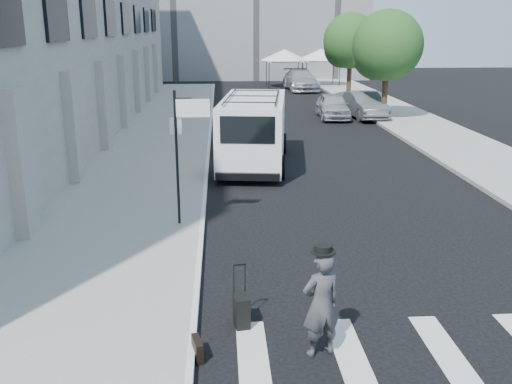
{
  "coord_description": "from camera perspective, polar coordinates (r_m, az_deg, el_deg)",
  "views": [
    {
      "loc": [
        -1.46,
        -11.18,
        5.22
      ],
      "look_at": [
        -0.63,
        2.1,
        1.3
      ],
      "focal_mm": 40.0,
      "sensor_mm": 36.0,
      "label": 1
    }
  ],
  "objects": [
    {
      "name": "sidewalk_right",
      "position": [
        33.29,
        14.91,
        6.99
      ],
      "size": [
        4.0,
        56.0,
        0.15
      ],
      "primitive_type": "cube",
      "color": "gray",
      "rests_on": "ground"
    },
    {
      "name": "briefcase",
      "position": [
        9.62,
        -5.88,
        -15.34
      ],
      "size": [
        0.22,
        0.46,
        0.34
      ],
      "primitive_type": "cube",
      "rotation": [
        0.0,
        0.0,
        0.23
      ],
      "color": "black",
      "rests_on": "ground"
    },
    {
      "name": "suitcase",
      "position": [
        10.42,
        -1.46,
        -11.76
      ],
      "size": [
        0.31,
        0.44,
        1.13
      ],
      "rotation": [
        0.0,
        0.0,
        0.15
      ],
      "color": "black",
      "rests_on": "ground"
    },
    {
      "name": "tent_right",
      "position": [
        50.49,
        6.5,
        13.49
      ],
      "size": [
        4.0,
        4.0,
        3.2
      ],
      "color": "black",
      "rests_on": "ground"
    },
    {
      "name": "sign_pole",
      "position": [
        14.64,
        -7.1,
        6.2
      ],
      "size": [
        1.03,
        0.07,
        3.5
      ],
      "color": "black",
      "rests_on": "sidewalk_left"
    },
    {
      "name": "ground",
      "position": [
        12.42,
        3.55,
        -8.46
      ],
      "size": [
        120.0,
        120.0,
        0.0
      ],
      "primitive_type": "plane",
      "color": "black",
      "rests_on": "ground"
    },
    {
      "name": "cargo_van",
      "position": [
        21.98,
        -0.2,
        6.21
      ],
      "size": [
        3.06,
        7.1,
        2.57
      ],
      "rotation": [
        0.0,
        0.0,
        -0.12
      ],
      "color": "white",
      "rests_on": "ground"
    },
    {
      "name": "parked_car_c",
      "position": [
        47.64,
        4.52,
        11.09
      ],
      "size": [
        2.65,
        5.81,
        1.65
      ],
      "primitive_type": "imported",
      "rotation": [
        0.0,
        0.0,
        0.06
      ],
      "color": "#A3A4AB",
      "rests_on": "ground"
    },
    {
      "name": "businessman",
      "position": [
        9.38,
        6.54,
        -11.1
      ],
      "size": [
        0.76,
        0.61,
        1.81
      ],
      "primitive_type": "imported",
      "rotation": [
        0.0,
        0.0,
        3.45
      ],
      "color": "#3F3F42",
      "rests_on": "ground"
    },
    {
      "name": "parked_car_a",
      "position": [
        33.4,
        7.71,
        8.53
      ],
      "size": [
        1.88,
        4.25,
        1.42
      ],
      "primitive_type": "imported",
      "rotation": [
        0.0,
        0.0,
        -0.05
      ],
      "color": "#A9ACB1",
      "rests_on": "ground"
    },
    {
      "name": "tree_near",
      "position": [
        32.61,
        12.76,
        13.85
      ],
      "size": [
        3.8,
        3.83,
        6.03
      ],
      "color": "black",
      "rests_on": "ground"
    },
    {
      "name": "parked_car_b",
      "position": [
        33.73,
        10.77,
        8.53
      ],
      "size": [
        2.02,
        4.69,
        1.5
      ],
      "primitive_type": "imported",
      "rotation": [
        0.0,
        0.0,
        0.1
      ],
      "color": "#53565A",
      "rests_on": "ground"
    },
    {
      "name": "sidewalk_left",
      "position": [
        27.8,
        -9.3,
        5.55
      ],
      "size": [
        4.5,
        48.0,
        0.15
      ],
      "primitive_type": "cube",
      "color": "gray",
      "rests_on": "ground"
    },
    {
      "name": "tent_left",
      "position": [
        49.54,
        2.85,
        13.51
      ],
      "size": [
        4.0,
        4.0,
        3.2
      ],
      "color": "black",
      "rests_on": "ground"
    },
    {
      "name": "building_left",
      "position": [
        30.87,
        -23.58,
        16.58
      ],
      "size": [
        10.0,
        44.0,
        12.0
      ],
      "primitive_type": "cube",
      "color": "gray",
      "rests_on": "ground"
    },
    {
      "name": "tree_far",
      "position": [
        41.33,
        9.26,
        14.5
      ],
      "size": [
        3.8,
        3.83,
        6.03
      ],
      "color": "black",
      "rests_on": "ground"
    }
  ]
}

